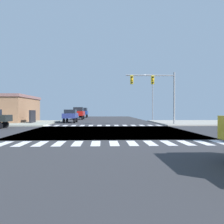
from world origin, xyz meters
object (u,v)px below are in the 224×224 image
Objects in this scene: sedan_leading_3 at (71,115)px; suv_nearside_1 at (84,112)px; street_lamp at (151,93)px; pickup_outer_1 at (79,113)px; traffic_signal_mast at (155,86)px.

suv_nearside_1 is at bearing -90.00° from sedan_leading_3.
pickup_outer_1 is at bearing 158.96° from street_lamp.
street_lamp is 1.75× the size of suv_nearside_1.
suv_nearside_1 is 22.81m from sedan_leading_3.
sedan_leading_3 is (-13.10, -6.55, -3.71)m from street_lamp.
traffic_signal_mast is 0.79× the size of street_lamp.
traffic_signal_mast is at bearing -99.62° from street_lamp.
street_lamp is (2.12, 12.51, 0.13)m from traffic_signal_mast.
street_lamp is 14.47m from pickup_outer_1.
suv_nearside_1 is 11.21m from pickup_outer_1.
street_lamp is at bearing 158.96° from pickup_outer_1.
sedan_leading_3 is at bearing 151.51° from traffic_signal_mast.
traffic_signal_mast reaches higher than suv_nearside_1.
street_lamp is at bearing 128.87° from suv_nearside_1.
sedan_leading_3 is (0.00, -22.80, -0.28)m from suv_nearside_1.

